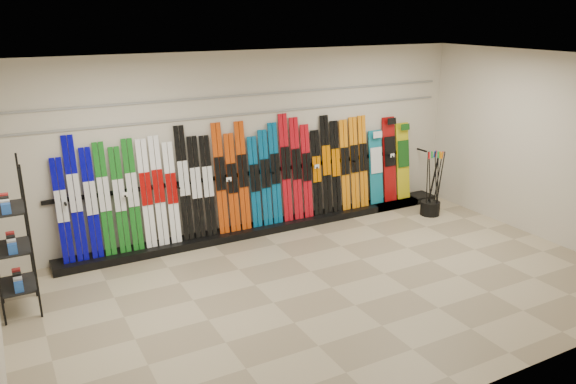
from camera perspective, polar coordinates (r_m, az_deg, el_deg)
floor at (r=7.75m, az=4.47°, el=-9.63°), size 8.00×8.00×0.00m
back_wall at (r=9.31m, az=-3.66°, el=4.97°), size 8.00×0.00×8.00m
right_wall at (r=9.89m, az=24.65°, el=4.14°), size 0.00×5.00×5.00m
ceiling at (r=6.90m, az=5.08°, el=13.03°), size 8.00×8.00×0.00m
ski_rack_base at (r=9.64m, az=-1.73°, el=-3.51°), size 8.00×0.40×0.12m
skis at (r=9.14m, az=-5.73°, el=1.11°), size 5.37×0.27×1.83m
snowboards at (r=10.77m, az=10.29°, el=2.97°), size 0.93×0.24×1.58m
accessory_rack at (r=7.55m, az=-26.33°, el=-4.26°), size 0.40×0.60×1.94m
pole_bin at (r=10.64m, az=14.23°, el=-1.60°), size 0.36×0.36×0.25m
ski_poles at (r=10.49m, az=14.68°, el=0.88°), size 0.31×0.30×1.18m
slatwall_rail_0 at (r=9.19m, az=-3.67°, el=7.99°), size 7.60×0.02×0.03m
slatwall_rail_1 at (r=9.14m, az=-3.71°, el=9.84°), size 7.60×0.02×0.03m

